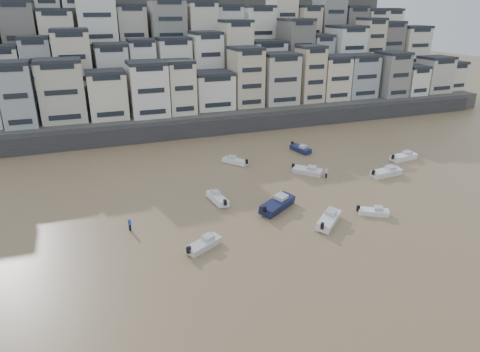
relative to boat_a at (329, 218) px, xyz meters
name	(u,v)px	position (x,y,z in m)	size (l,w,h in m)	color
ground	(347,352)	(-10.31, -19.61, -0.83)	(400.00, 400.00, 0.00)	#93764F
harbor_wall	(218,126)	(-0.31, 45.39, 0.92)	(140.00, 3.00, 3.50)	#38383A
hillside	(191,55)	(4.43, 85.23, 12.18)	(141.04, 66.00, 50.00)	#4C4C47
boat_a	(329,218)	(0.00, 0.00, 0.00)	(6.07, 1.99, 1.65)	white
boat_b	(374,211)	(7.06, 0.18, -0.24)	(4.32, 1.41, 1.18)	white
boat_c	(277,203)	(-4.33, 6.30, 0.13)	(7.00, 2.29, 1.91)	#13183C
boat_d	(387,171)	(17.99, 11.39, -0.01)	(6.00, 1.96, 1.64)	silver
boat_e	(308,170)	(6.14, 16.66, -0.09)	(5.42, 1.77, 1.48)	silver
boat_f	(217,197)	(-11.30, 11.57, -0.10)	(5.30, 1.73, 1.45)	white
boat_g	(404,156)	(26.21, 16.91, -0.03)	(5.88, 1.92, 1.60)	white
boat_h	(235,160)	(-3.44, 25.80, -0.11)	(5.23, 1.71, 1.43)	silver
boat_i	(300,148)	(10.77, 27.84, -0.09)	(5.38, 1.76, 1.47)	#151E43
boat_j	(204,243)	(-16.69, -0.12, -0.14)	(5.06, 1.66, 1.38)	silver
person_blue	(130,224)	(-24.16, 7.32, 0.04)	(0.44, 0.44, 1.74)	blue
person_pink	(326,173)	(8.25, 14.19, 0.04)	(0.44, 0.44, 1.74)	#F5ADBF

